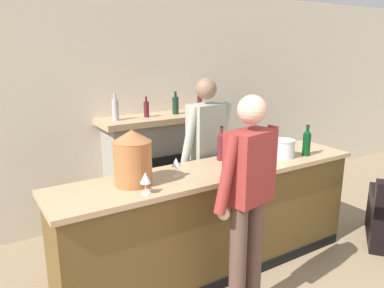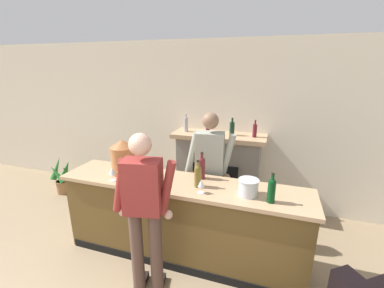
{
  "view_description": "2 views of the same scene",
  "coord_description": "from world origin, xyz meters",
  "views": [
    {
      "loc": [
        -1.63,
        -0.38,
        2.08
      ],
      "look_at": [
        0.08,
        2.34,
        1.24
      ],
      "focal_mm": 35.0,
      "sensor_mm": 36.0,
      "label": 1
    },
    {
      "loc": [
        1.24,
        -0.35,
        2.33
      ],
      "look_at": [
        0.2,
        2.75,
        1.33
      ],
      "focal_mm": 24.0,
      "sensor_mm": 36.0,
      "label": 2
    }
  ],
  "objects": [
    {
      "name": "wall_back_panel",
      "position": [
        0.0,
        3.83,
        1.38
      ],
      "size": [
        12.0,
        0.07,
        2.75
      ],
      "color": "#EEE2CA",
      "rests_on": "ground_plane"
    },
    {
      "name": "bar_counter",
      "position": [
        0.25,
        2.21,
        0.51
      ],
      "size": [
        2.99,
        0.63,
        1.02
      ],
      "color": "brown",
      "rests_on": "ground_plane"
    },
    {
      "name": "fireplace_stone",
      "position": [
        0.39,
        3.56,
        0.65
      ],
      "size": [
        1.49,
        0.52,
        1.59
      ],
      "color": "gray",
      "rests_on": "ground_plane"
    },
    {
      "name": "potted_plant_corner",
      "position": [
        -2.51,
        3.11,
        0.3
      ],
      "size": [
        0.38,
        0.35,
        0.69
      ],
      "color": "#95663F",
      "rests_on": "ground_plane"
    },
    {
      "name": "person_customer",
      "position": [
        0.1,
        1.59,
        0.98
      ],
      "size": [
        0.65,
        0.36,
        1.76
      ],
      "color": "brown",
      "rests_on": "ground_plane"
    },
    {
      "name": "person_bartender",
      "position": [
        0.47,
        2.69,
        0.99
      ],
      "size": [
        0.65,
        0.34,
        1.78
      ],
      "color": "#1D1A2F",
      "rests_on": "ground_plane"
    },
    {
      "name": "copper_dispenser",
      "position": [
        -0.54,
        2.24,
        1.24
      ],
      "size": [
        0.31,
        0.34,
        0.44
      ],
      "color": "#AE6638",
      "rests_on": "bar_counter"
    },
    {
      "name": "ice_bucket_steel",
      "position": [
        1.03,
        2.15,
        1.11
      ],
      "size": [
        0.22,
        0.22,
        0.18
      ],
      "color": "silver",
      "rests_on": "bar_counter"
    },
    {
      "name": "wine_bottle_chardonnay_pale",
      "position": [
        0.44,
        2.4,
        1.17
      ],
      "size": [
        0.08,
        0.08,
        0.33
      ],
      "color": "#5B1D22",
      "rests_on": "bar_counter"
    },
    {
      "name": "wine_bottle_merlot_tall",
      "position": [
        1.26,
        2.07,
        1.16
      ],
      "size": [
        0.08,
        0.08,
        0.31
      ],
      "color": "#073514",
      "rests_on": "bar_counter"
    },
    {
      "name": "wine_bottle_rose_blush",
      "position": [
        0.46,
        2.18,
        1.16
      ],
      "size": [
        0.08,
        0.08,
        0.31
      ],
      "color": "brown",
      "rests_on": "bar_counter"
    },
    {
      "name": "wine_glass_back_row",
      "position": [
        0.54,
        2.04,
        1.13
      ],
      "size": [
        0.08,
        0.08,
        0.15
      ],
      "color": "silver",
      "rests_on": "bar_counter"
    },
    {
      "name": "wine_glass_front_left",
      "position": [
        -0.54,
        2.0,
        1.14
      ],
      "size": [
        0.08,
        0.08,
        0.17
      ],
      "color": "silver",
      "rests_on": "bar_counter"
    },
    {
      "name": "wine_glass_by_dispenser",
      "position": [
        -0.16,
        2.22,
        1.14
      ],
      "size": [
        0.08,
        0.08,
        0.16
      ],
      "color": "silver",
      "rests_on": "bar_counter"
    }
  ]
}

